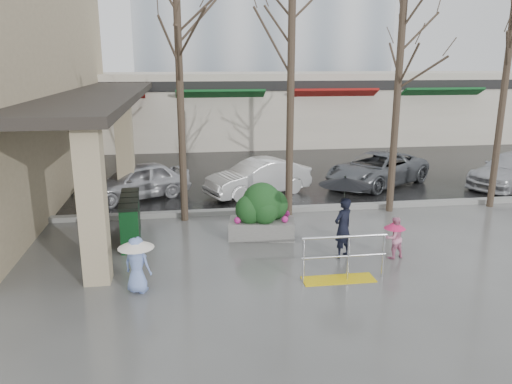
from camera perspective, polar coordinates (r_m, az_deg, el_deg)
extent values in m
plane|color=#51514F|center=(12.04, 1.70, -8.01)|extent=(120.00, 120.00, 0.00)
cube|color=black|center=(33.31, -4.97, 6.69)|extent=(120.00, 36.00, 0.01)
cube|color=gray|center=(15.74, -0.85, -2.17)|extent=(120.00, 0.30, 0.15)
cube|color=#2D2823|center=(19.17, -17.21, 11.03)|extent=(2.80, 18.00, 0.25)
cube|color=tan|center=(11.00, -18.19, -1.34)|extent=(0.55, 0.55, 3.50)
cube|color=tan|center=(17.28, -14.74, 4.59)|extent=(0.55, 0.55, 3.50)
cube|color=beige|center=(29.32, -0.60, 9.57)|extent=(34.00, 6.00, 4.00)
cube|color=maroon|center=(26.40, -17.45, 10.18)|extent=(4.50, 1.68, 0.87)
cube|color=#0F4C1E|center=(26.16, -4.14, 10.77)|extent=(4.50, 1.68, 0.87)
cube|color=maroon|center=(27.28, 8.76, 10.80)|extent=(4.50, 1.68, 0.87)
cube|color=#0F4C1E|center=(29.60, 20.12, 10.39)|extent=(4.50, 1.68, 0.87)
cube|color=black|center=(26.36, 0.27, 12.04)|extent=(34.00, 0.35, 0.50)
cube|color=yellow|center=(11.27, 9.40, -9.82)|extent=(1.60, 0.50, 0.02)
cylinder|color=silver|center=(10.87, 5.45, -7.82)|extent=(0.05, 0.05, 1.00)
cylinder|color=silver|center=(11.14, 10.50, -7.43)|extent=(0.05, 0.05, 1.00)
cylinder|color=silver|center=(11.41, 14.34, -7.10)|extent=(0.05, 0.05, 1.00)
cylinder|color=silver|center=(10.93, 10.12, -5.04)|extent=(1.90, 0.06, 0.06)
cylinder|color=silver|center=(11.09, 10.02, -7.23)|extent=(1.90, 0.04, 0.04)
cylinder|color=#382B21|center=(14.58, -8.61, 9.65)|extent=(0.22, 0.22, 6.80)
cylinder|color=#382B21|center=(14.91, 3.96, 10.27)|extent=(0.22, 0.22, 7.00)
cylinder|color=#382B21|center=(15.97, 15.75, 9.16)|extent=(0.22, 0.22, 6.50)
cylinder|color=#382B21|center=(17.65, 26.42, 9.82)|extent=(0.22, 0.22, 7.20)
imported|color=black|center=(12.28, 9.91, -4.03)|extent=(0.65, 0.59, 1.50)
cylinder|color=black|center=(12.06, 10.07, -0.55)|extent=(0.02, 0.02, 0.95)
cone|color=black|center=(11.97, 10.15, 1.22)|extent=(1.25, 1.25, 0.18)
sphere|color=black|center=(11.94, 10.18, 1.73)|extent=(0.05, 0.05, 0.05)
imported|color=pink|center=(12.56, 15.50, -5.05)|extent=(0.58, 0.49, 1.04)
cylinder|color=black|center=(12.50, 15.56, -4.23)|extent=(0.02, 0.02, 0.45)
cone|color=#DE2360|center=(12.46, 15.60, -3.64)|extent=(0.52, 0.52, 0.18)
sphere|color=black|center=(12.43, 15.63, -3.16)|extent=(0.05, 0.05, 0.05)
imported|color=#7C98DD|center=(10.65, -13.43, -8.10)|extent=(0.69, 0.60, 1.19)
cylinder|color=black|center=(10.54, -13.52, -6.70)|extent=(0.02, 0.02, 0.56)
cone|color=white|center=(10.48, -13.58, -5.74)|extent=(0.75, 0.75, 0.18)
sphere|color=black|center=(10.44, -13.62, -5.18)|extent=(0.05, 0.05, 0.05)
cube|color=slate|center=(13.59, 0.65, -4.20)|extent=(1.87, 1.16, 0.48)
ellipsoid|color=#123B18|center=(13.37, 0.65, -1.27)|extent=(1.07, 0.96, 1.12)
sphere|color=#123B18|center=(13.27, -0.73, -2.00)|extent=(0.77, 0.77, 0.77)
sphere|color=#123B18|center=(13.60, 1.97, -1.52)|extent=(0.81, 0.81, 0.81)
cube|color=#0D3D19|center=(12.86, -14.24, -4.33)|extent=(0.48, 0.48, 1.10)
cube|color=black|center=(12.68, -14.41, -1.76)|extent=(0.51, 0.51, 0.08)
cube|color=black|center=(13.39, -14.17, -3.57)|extent=(0.48, 0.48, 1.10)
cube|color=black|center=(13.21, -14.33, -1.09)|extent=(0.51, 0.51, 0.08)
cube|color=#0D3B1E|center=(13.91, -14.10, -2.87)|extent=(0.48, 0.48, 1.10)
cube|color=black|center=(13.75, -14.26, -0.48)|extent=(0.51, 0.51, 0.08)
cube|color=black|center=(14.44, -14.04, -2.22)|extent=(0.48, 0.48, 1.10)
cube|color=black|center=(14.28, -14.19, 0.10)|extent=(0.51, 0.51, 0.08)
imported|color=silver|center=(17.75, -13.51, 1.24)|extent=(3.98, 2.97, 1.26)
imported|color=white|center=(17.79, 0.25, 1.68)|extent=(4.04, 2.74, 1.26)
imported|color=slate|center=(19.74, 13.66, 2.57)|extent=(4.94, 4.21, 1.26)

